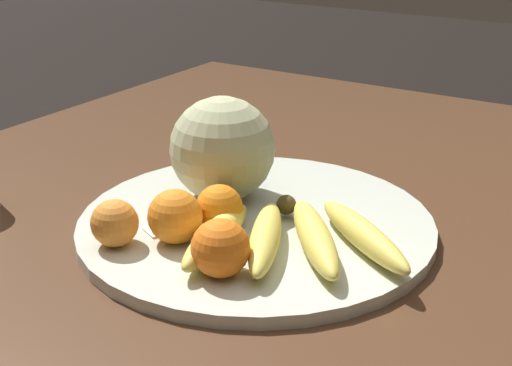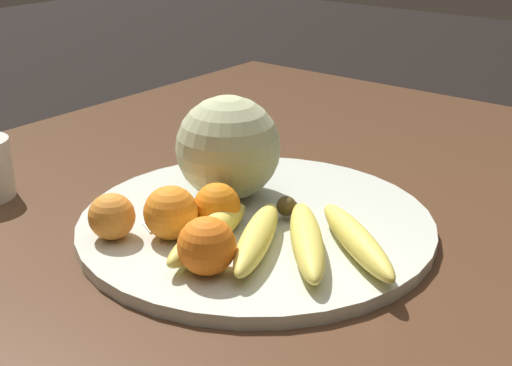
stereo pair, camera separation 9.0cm
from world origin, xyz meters
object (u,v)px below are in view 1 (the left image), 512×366
Objects in this scene: melon at (222,149)px; banana_bunch at (292,236)px; orange_front_left at (220,248)px; orange_back_left at (219,208)px; fruit_bowl at (256,224)px; kitchen_table at (196,285)px; produce_tag at (183,224)px; orange_mid_center at (115,223)px; orange_front_right at (175,216)px.

melon is 0.19m from banana_bunch.
orange_front_left reaches higher than orange_back_left.
orange_back_left is (-0.09, -0.07, -0.00)m from orange_front_left.
fruit_bowl is at bearing 156.76° from orange_back_left.
orange_back_left is at bearing -144.43° from orange_front_left.
banana_bunch is (-0.01, 0.14, 0.11)m from kitchen_table.
produce_tag is at bearing -46.02° from fruit_bowl.
orange_front_left is 1.11× the size of orange_back_left.
fruit_bowl is 8.02× the size of orange_mid_center.
kitchen_table is 25.05× the size of orange_front_left.
orange_mid_center reaches higher than kitchen_table.
produce_tag is (0.10, 0.01, -0.07)m from melon.
kitchen_table is 0.13m from orange_front_right.
banana_bunch is 2.65× the size of produce_tag.
produce_tag reaches higher than fruit_bowl.
orange_front_right is at bearing 129.32° from orange_mid_center.
produce_tag is at bearing -71.56° from orange_back_left.
orange_back_left is at bearing 141.13° from orange_mid_center.
banana_bunch is at bearing 61.80° from melon.
kitchen_table is 0.11m from fruit_bowl.
orange_mid_center is (0.18, -0.03, -0.04)m from melon.
kitchen_table is 16.21× the size of produce_tag.
produce_tag is (0.02, -0.15, -0.02)m from banana_bunch.
kitchen_table is at bearing 158.16° from produce_tag.
fruit_bowl reaches higher than kitchen_table.
melon is at bearing -150.98° from banana_bunch.
orange_mid_center is (0.05, -0.06, -0.00)m from orange_front_right.
orange_mid_center is at bearing -8.69° from melon.
orange_front_left is (0.14, 0.04, 0.04)m from fruit_bowl.
produce_tag is (-0.08, -0.11, -0.03)m from orange_front_left.
orange_front_right is at bearing -25.04° from orange_back_left.
banana_bunch is 0.21m from orange_mid_center.
produce_tag is at bearing -47.03° from kitchen_table.
produce_tag reaches higher than kitchen_table.
orange_front_right is 0.07m from orange_mid_center.
fruit_bowl is 6.93× the size of orange_front_right.
orange_front_left reaches higher than fruit_bowl.
banana_bunch is 4.05× the size of orange_front_right.
orange_front_left is 1.15× the size of orange_mid_center.
melon reaches higher than orange_back_left.
orange_front_right is 0.65× the size of produce_tag.
orange_back_left is at bearing 133.64° from produce_tag.
melon is 1.40× the size of produce_tag.
orange_front_left is at bearing 34.01° from melon.
melon is 2.17× the size of orange_front_left.
melon is 0.12m from produce_tag.
melon is 0.15m from orange_front_right.
orange_front_right is (0.11, -0.05, 0.04)m from fruit_bowl.
melon is 2.15× the size of orange_front_right.
produce_tag is at bearing -116.77° from banana_bunch.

